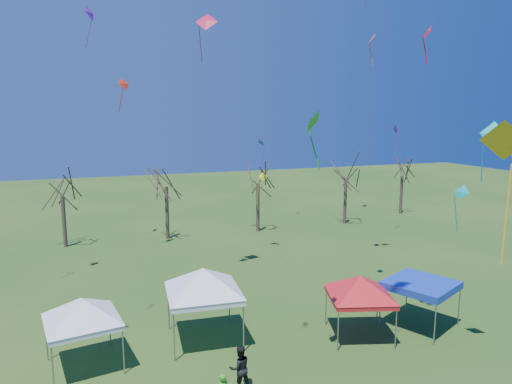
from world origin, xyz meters
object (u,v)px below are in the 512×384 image
tree_5 (403,162)px  tree_1 (61,178)px  tent_red (360,280)px  tent_blue (421,285)px  tent_white_mid (203,273)px  tree_3 (258,167)px  tent_white_west (81,303)px  tree_4 (346,164)px  tree_2 (166,168)px  person_dark (240,368)px

tree_5 → tree_1: bearing=-177.6°
tent_red → tent_blue: 3.60m
tree_1 → tent_white_mid: size_ratio=1.60×
tent_red → tent_blue: size_ratio=0.96×
tree_3 → tent_white_west: 24.97m
tree_4 → tent_red: (-11.90, -21.19, -3.15)m
tree_5 → tent_white_west: size_ratio=1.84×
tree_4 → tent_red: size_ratio=2.02×
tree_2 → tent_blue: bearing=-66.6°
tree_3 → tent_white_west: (-15.19, -19.57, -3.15)m
tree_2 → tree_3: (8.40, -0.33, -0.21)m
tent_white_west → tent_blue: tent_white_west is taller
tent_red → person_dark: tent_red is taller
tent_white_mid → tree_4: bearing=44.8°
tree_2 → tree_5: (26.09, 1.69, -0.56)m
tent_white_west → tent_red: tent_white_west is taller
tree_4 → tree_5: 8.62m
tent_white_west → tent_red: 12.72m
tent_blue → person_dark: size_ratio=2.25×
tree_1 → tent_white_mid: tree_1 is taller
person_dark → tent_red: bearing=-163.3°
tree_1 → tent_blue: bearing=-51.0°
tree_1 → tree_3: size_ratio=0.95×
tree_3 → tree_5: size_ratio=1.06×
tent_white_west → tree_1: bearing=94.6°
tree_4 → tent_blue: bearing=-111.4°
tree_5 → tent_blue: 28.95m
tent_white_mid → tree_3: bearing=62.8°
tree_2 → tree_3: 8.41m
tree_3 → tent_red: size_ratio=2.02×
tree_2 → person_dark: bearing=-92.4°
tree_3 → person_dark: bearing=-111.9°
tent_white_west → tent_white_mid: (5.42, 0.58, 0.45)m
tree_2 → person_dark: 24.35m
tree_2 → tent_white_mid: size_ratio=1.73×
tree_4 → tent_white_west: (-24.51, -19.53, -3.13)m
tree_4 → tree_2: bearing=178.8°
tree_5 → tree_4: bearing=-166.1°
tree_1 → tree_5: bearing=2.4°
tree_1 → tent_red: tree_1 is taller
tree_5 → person_dark: tree_5 is taller
tree_1 → tent_white_west: bearing=-85.4°
tree_3 → tent_blue: 21.71m
tent_white_west → tent_blue: size_ratio=1.00×
tent_blue → tent_white_west: bearing=173.7°
tent_blue → tent_red: bearing=178.2°
tree_4 → tree_5: bearing=13.9°
tree_1 → tree_5: tree_1 is taller
tent_white_mid → tent_blue: size_ratio=1.16×
tent_white_west → tree_2: bearing=71.2°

